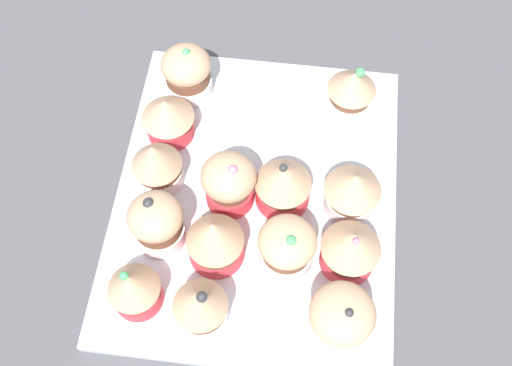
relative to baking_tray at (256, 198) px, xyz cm
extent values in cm
cube|color=#4C4C51|center=(0.00, 0.00, -2.10)|extent=(180.00, 180.00, 3.00)
cube|color=silver|center=(0.00, 0.00, 0.00)|extent=(38.99, 31.93, 1.20)
cylinder|color=white|center=(-13.83, -10.13, 1.75)|extent=(5.87, 5.87, 2.30)
cylinder|color=brown|center=(-13.83, -10.13, 3.64)|extent=(5.46, 5.46, 1.47)
ellipsoid|color=tan|center=(-13.83, -10.13, 5.54)|extent=(6.05, 6.05, 3.91)
sphere|color=#4CB266|center=(-14.22, -9.99, 7.35)|extent=(1.02, 1.02, 1.02)
cylinder|color=#D1333D|center=(-7.27, -11.25, 1.74)|extent=(5.67, 5.67, 2.27)
cylinder|color=brown|center=(-7.27, -11.25, 3.39)|extent=(4.99, 4.99, 1.03)
cone|color=tan|center=(-7.27, -11.25, 5.43)|extent=(6.21, 6.21, 3.05)
cylinder|color=white|center=(-0.81, -11.26, 1.70)|extent=(5.53, 5.53, 2.21)
cylinder|color=brown|center=(-0.81, -11.26, 3.39)|extent=(5.18, 5.18, 1.17)
cone|color=tan|center=(-0.81, -11.26, 5.80)|extent=(5.69, 5.69, 3.65)
cylinder|color=white|center=(6.33, -9.76, 1.83)|extent=(5.63, 5.63, 2.46)
cylinder|color=brown|center=(6.33, -9.76, 3.85)|extent=(5.21, 5.21, 1.57)
ellipsoid|color=tan|center=(6.33, -9.76, 5.79)|extent=(5.89, 5.89, 3.86)
sphere|color=#333338|center=(5.74, -10.31, 7.55)|extent=(1.16, 1.16, 1.16)
cylinder|color=#D1333D|center=(13.59, -10.73, 1.72)|extent=(5.21, 5.21, 2.24)
cylinder|color=brown|center=(13.59, -10.73, 3.37)|extent=(4.88, 4.88, 1.06)
cone|color=tan|center=(13.59, -10.73, 5.56)|extent=(5.42, 5.42, 3.32)
sphere|color=#4CB266|center=(13.45, -11.16, 7.08)|extent=(0.92, 0.92, 0.92)
cylinder|color=#D1333D|center=(0.74, -2.88, 1.92)|extent=(5.47, 5.47, 2.65)
cylinder|color=brown|center=(0.74, -2.88, 3.85)|extent=(4.83, 4.83, 1.21)
ellipsoid|color=tan|center=(0.74, -2.88, 5.77)|extent=(6.06, 6.06, 4.37)
sphere|color=pink|center=(1.00, -2.31, 7.79)|extent=(1.11, 1.11, 1.11)
cylinder|color=#D1333D|center=(7.59, -3.36, 1.73)|extent=(6.06, 6.06, 2.26)
cylinder|color=brown|center=(7.59, -3.36, 3.57)|extent=(5.55, 5.55, 1.42)
cone|color=tan|center=(7.59, -3.36, 6.28)|extent=(6.16, 6.16, 3.99)
cylinder|color=white|center=(14.71, -3.71, 1.85)|extent=(5.32, 5.32, 2.49)
cylinder|color=brown|center=(14.71, -3.71, 3.84)|extent=(5.09, 5.09, 1.49)
cone|color=tan|center=(14.71, -3.71, 6.40)|extent=(5.56, 5.56, 3.64)
sphere|color=#333338|center=(14.91, -3.26, 8.06)|extent=(1.09, 1.09, 1.09)
cylinder|color=#D1333D|center=(-0.11, 3.01, 1.85)|extent=(6.15, 6.15, 2.50)
cylinder|color=brown|center=(-0.11, 3.01, 3.67)|extent=(5.69, 5.69, 1.13)
cone|color=tan|center=(-0.11, 3.01, 6.00)|extent=(6.30, 6.30, 3.54)
sphere|color=#333338|center=(-0.25, 2.88, 7.64)|extent=(0.90, 0.90, 0.90)
cylinder|color=white|center=(7.38, 4.12, 1.84)|extent=(5.81, 5.81, 2.48)
cylinder|color=brown|center=(7.38, 4.12, 3.87)|extent=(5.27, 5.27, 1.60)
ellipsoid|color=tan|center=(7.38, 4.12, 5.64)|extent=(6.11, 6.11, 3.24)
sphere|color=#4CB266|center=(7.86, 4.47, 7.09)|extent=(1.14, 1.14, 1.14)
cylinder|color=white|center=(-13.35, 9.79, 1.84)|extent=(5.31, 5.31, 2.48)
cylinder|color=brown|center=(-13.35, 9.79, 3.85)|extent=(4.97, 4.97, 1.53)
cone|color=tan|center=(-13.35, 9.79, 6.06)|extent=(5.81, 5.81, 2.90)
sphere|color=#4CB266|center=(-13.75, 10.36, 7.34)|extent=(1.15, 1.15, 1.15)
cylinder|color=white|center=(-0.42, 10.56, 1.81)|extent=(5.70, 5.70, 2.42)
cylinder|color=brown|center=(-0.42, 10.56, 3.73)|extent=(5.36, 5.36, 1.43)
cone|color=tan|center=(-0.42, 10.56, 6.00)|extent=(6.31, 6.31, 3.12)
cylinder|color=#D1333D|center=(6.74, 10.71, 1.74)|extent=(5.92, 5.92, 2.28)
cylinder|color=brown|center=(6.74, 10.71, 3.63)|extent=(5.59, 5.59, 1.49)
cone|color=tan|center=(6.74, 10.71, 6.01)|extent=(6.33, 6.33, 3.29)
sphere|color=pink|center=(7.32, 10.80, 7.55)|extent=(0.69, 0.69, 0.69)
cylinder|color=white|center=(14.07, 10.11, 1.93)|extent=(6.08, 6.08, 2.66)
cylinder|color=brown|center=(14.07, 10.11, 3.83)|extent=(5.51, 5.51, 1.14)
ellipsoid|color=tan|center=(14.07, 10.11, 5.42)|extent=(6.57, 6.57, 3.38)
sphere|color=#333338|center=(14.40, 10.56, 6.97)|extent=(0.91, 0.91, 0.91)
camera|label=1|loc=(31.40, 3.85, 62.90)|focal=42.71mm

